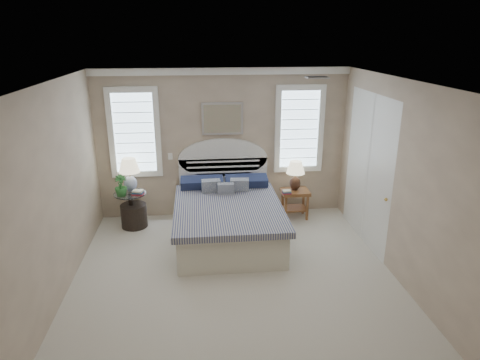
% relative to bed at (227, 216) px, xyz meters
% --- Properties ---
extents(floor, '(4.50, 5.00, 0.01)m').
position_rel_bed_xyz_m(floor, '(0.00, -1.46, -0.39)').
color(floor, beige).
rests_on(floor, ground).
extents(ceiling, '(4.50, 5.00, 0.01)m').
position_rel_bed_xyz_m(ceiling, '(0.00, -1.46, 2.31)').
color(ceiling, white).
rests_on(ceiling, wall_back).
extents(wall_back, '(4.50, 0.02, 2.70)m').
position_rel_bed_xyz_m(wall_back, '(0.00, 1.04, 0.96)').
color(wall_back, tan).
rests_on(wall_back, floor).
extents(wall_left, '(0.02, 5.00, 2.70)m').
position_rel_bed_xyz_m(wall_left, '(-2.25, -1.46, 0.96)').
color(wall_left, tan).
rests_on(wall_left, floor).
extents(wall_right, '(0.02, 5.00, 2.70)m').
position_rel_bed_xyz_m(wall_right, '(2.25, -1.46, 0.96)').
color(wall_right, tan).
rests_on(wall_right, floor).
extents(crown_molding, '(4.50, 0.08, 0.12)m').
position_rel_bed_xyz_m(crown_molding, '(0.00, 1.00, 2.25)').
color(crown_molding, white).
rests_on(crown_molding, wall_back).
extents(hvac_vent, '(0.30, 0.20, 0.02)m').
position_rel_bed_xyz_m(hvac_vent, '(1.20, -0.66, 2.29)').
color(hvac_vent, '#B2B2B2').
rests_on(hvac_vent, ceiling).
extents(switch_plate, '(0.08, 0.01, 0.12)m').
position_rel_bed_xyz_m(switch_plate, '(-0.95, 1.03, 0.76)').
color(switch_plate, white).
rests_on(switch_plate, wall_back).
extents(window_left, '(0.90, 0.06, 1.60)m').
position_rel_bed_xyz_m(window_left, '(-1.55, 1.02, 1.21)').
color(window_left, silver).
rests_on(window_left, wall_back).
extents(window_right, '(0.90, 0.06, 1.60)m').
position_rel_bed_xyz_m(window_right, '(1.40, 1.02, 1.21)').
color(window_right, silver).
rests_on(window_right, wall_back).
extents(painting, '(0.74, 0.04, 0.58)m').
position_rel_bed_xyz_m(painting, '(0.00, 1.00, 1.43)').
color(painting, silver).
rests_on(painting, wall_back).
extents(closet_door, '(0.02, 1.80, 2.40)m').
position_rel_bed_xyz_m(closet_door, '(2.23, -0.26, 0.81)').
color(closet_door, silver).
rests_on(closet_door, floor).
extents(bed, '(1.72, 2.28, 1.47)m').
position_rel_bed_xyz_m(bed, '(0.00, 0.00, 0.00)').
color(bed, beige).
rests_on(bed, floor).
extents(side_table_left, '(0.56, 0.56, 0.63)m').
position_rel_bed_xyz_m(side_table_left, '(-1.65, 0.59, 0.00)').
color(side_table_left, black).
rests_on(side_table_left, floor).
extents(nightstand_right, '(0.50, 0.40, 0.53)m').
position_rel_bed_xyz_m(nightstand_right, '(1.30, 0.69, 0.00)').
color(nightstand_right, brown).
rests_on(nightstand_right, floor).
extents(floor_pot, '(0.54, 0.54, 0.41)m').
position_rel_bed_xyz_m(floor_pot, '(-1.61, 0.59, -0.18)').
color(floor_pot, black).
rests_on(floor_pot, floor).
extents(lamp_left, '(0.43, 0.43, 0.60)m').
position_rel_bed_xyz_m(lamp_left, '(-1.64, 0.72, 0.61)').
color(lamp_left, white).
rests_on(lamp_left, side_table_left).
extents(lamp_right, '(0.43, 0.43, 0.55)m').
position_rel_bed_xyz_m(lamp_right, '(1.30, 0.74, 0.48)').
color(lamp_right, black).
rests_on(lamp_right, nightstand_right).
extents(potted_plant, '(0.27, 0.27, 0.37)m').
position_rel_bed_xyz_m(potted_plant, '(-1.77, 0.48, 0.43)').
color(potted_plant, '#327E37').
rests_on(potted_plant, side_table_left).
extents(books_left, '(0.22, 0.19, 0.08)m').
position_rel_bed_xyz_m(books_left, '(-1.50, 0.50, 0.28)').
color(books_left, maroon).
rests_on(books_left, side_table_left).
extents(books_right, '(0.17, 0.13, 0.07)m').
position_rel_bed_xyz_m(books_right, '(1.11, 0.54, 0.18)').
color(books_right, maroon).
rests_on(books_right, nightstand_right).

